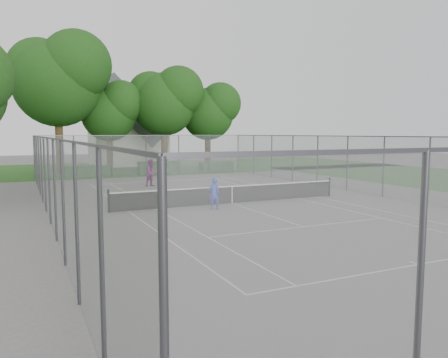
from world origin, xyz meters
name	(u,v)px	position (x,y,z in m)	size (l,w,h in m)	color
ground	(232,203)	(0.00, 0.00, 0.00)	(120.00, 120.00, 0.00)	slate
grass_far	(124,168)	(0.00, 26.00, 0.00)	(60.00, 20.00, 0.00)	#1F4F16
court_markings	(232,203)	(0.00, 0.00, 0.01)	(11.03, 23.83, 0.01)	silver
tennis_net	(232,194)	(0.00, 0.00, 0.51)	(12.87, 0.10, 1.10)	black
perimeter_fence	(232,169)	(0.00, 0.00, 1.81)	(18.08, 34.08, 3.52)	#38383D
tree_far_left	(58,76)	(-6.61, 21.51, 8.73)	(8.83, 8.06, 12.70)	#3C2A16
tree_far_midleft	(109,109)	(-1.97, 22.83, 6.00)	(6.08, 5.55, 8.73)	#3C2A16
tree_far_midright	(165,99)	(3.27, 21.79, 7.05)	(7.14, 6.52, 10.26)	#3C2A16
tree_far_right	(209,110)	(7.98, 21.78, 6.11)	(6.19, 5.65, 8.90)	#3C2A16
hedge_left	(89,171)	(-4.78, 17.73, 0.48)	(3.86, 1.16, 0.96)	#164416
hedge_mid	(158,168)	(1.34, 17.92, 0.56)	(3.58, 1.02, 1.13)	#164416
hedge_right	(216,167)	(7.05, 17.82, 0.47)	(3.14, 1.15, 0.94)	#164416
house	(128,130)	(1.31, 29.77, 4.04)	(8.07, 6.25, 10.05)	beige
girl_player	(214,193)	(-1.58, -1.20, 0.77)	(0.56, 0.37, 1.55)	#3245BF
woman_player	(151,173)	(-1.79, 9.06, 0.94)	(0.92, 0.71, 1.89)	#7E2A70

